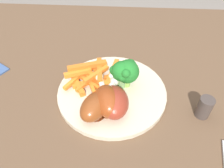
{
  "coord_description": "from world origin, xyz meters",
  "views": [
    {
      "loc": [
        0.09,
        -0.39,
        1.08
      ],
      "look_at": [
        0.07,
        -0.05,
        0.75
      ],
      "focal_mm": 34.33,
      "sensor_mm": 36.0,
      "label": 1
    }
  ],
  "objects": [
    {
      "name": "chicken_drumstick_near",
      "position": [
        0.06,
        -0.1,
        0.75
      ],
      "size": [
        0.08,
        0.13,
        0.05
      ],
      "color": "#5C200C",
      "rests_on": "dinner_plate"
    },
    {
      "name": "chicken_drumstick_far",
      "position": [
        0.08,
        -0.1,
        0.75
      ],
      "size": [
        0.07,
        0.13,
        0.05
      ],
      "color": "#5F1B12",
      "rests_on": "dinner_plate"
    },
    {
      "name": "chicken_drumstick_extra",
      "position": [
        0.04,
        -0.12,
        0.75
      ],
      "size": [
        0.08,
        0.13,
        0.04
      ],
      "color": "#57220E",
      "rests_on": "dinner_plate"
    },
    {
      "name": "pepper_shaker",
      "position": [
        0.26,
        -0.1,
        0.74
      ],
      "size": [
        0.03,
        0.03,
        0.05
      ],
      "primitive_type": "cylinder",
      "color": "#423833",
      "rests_on": "dining_table"
    },
    {
      "name": "broccoli_floret_front",
      "position": [
        0.09,
        -0.04,
        0.77
      ],
      "size": [
        0.05,
        0.05,
        0.07
      ],
      "color": "#759E5E",
      "rests_on": "dinner_plate"
    },
    {
      "name": "broccoli_floret_middle",
      "position": [
        0.1,
        -0.03,
        0.77
      ],
      "size": [
        0.05,
        0.06,
        0.07
      ],
      "color": "#86B54A",
      "rests_on": "dinner_plate"
    },
    {
      "name": "carrot_fries_pile",
      "position": [
        0.02,
        -0.03,
        0.74
      ],
      "size": [
        0.14,
        0.13,
        0.04
      ],
      "color": "orange",
      "rests_on": "dinner_plate"
    },
    {
      "name": "dinner_plate",
      "position": [
        0.07,
        -0.05,
        0.72
      ],
      "size": [
        0.25,
        0.25,
        0.01
      ],
      "primitive_type": "cylinder",
      "color": "beige",
      "rests_on": "dining_table"
    },
    {
      "name": "dining_table",
      "position": [
        0.0,
        0.0,
        0.61
      ],
      "size": [
        1.06,
        0.8,
        0.72
      ],
      "color": "brown",
      "rests_on": "ground_plane"
    }
  ]
}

